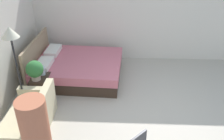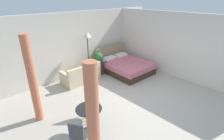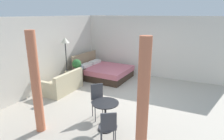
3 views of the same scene
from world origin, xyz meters
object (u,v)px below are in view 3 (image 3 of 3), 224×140
Objects in this scene: bed at (103,72)px; cafe_chair_near_couch at (98,98)px; potted_plant at (77,64)px; couch at (64,84)px; floor_lamp at (65,45)px; cafe_chair_near_window at (108,126)px; balcony_table at (105,111)px; nightstand at (80,75)px; vase at (82,67)px.

bed is 3.36m from cafe_chair_near_couch.
couch is at bearing -172.05° from potted_plant.
potted_plant is (-0.96, 0.68, 0.48)m from bed.
floor_lamp is 3.00m from cafe_chair_near_couch.
cafe_chair_near_couch is at bearing -116.83° from couch.
bed is 1.19× the size of floor_lamp.
potted_plant reaches higher than cafe_chair_near_window.
potted_plant is 0.49× the size of cafe_chair_near_couch.
couch is 1.47m from floor_lamp.
floor_lamp reaches higher than cafe_chair_near_window.
floor_lamp reaches higher than bed.
bed is 2.61× the size of cafe_chair_near_window.
balcony_table is at bearing -134.33° from cafe_chair_near_couch.
cafe_chair_near_window reaches higher than couch.
bed is 2.08m from floor_lamp.
balcony_table is at bearing -120.73° from couch.
nightstand is at bearing 5.15° from couch.
floor_lamp is at bearing 158.81° from potted_plant.
floor_lamp is 3.63m from balcony_table.
cafe_chair_near_couch is (-2.15, -2.11, 0.30)m from nightstand.
floor_lamp is (-0.64, 0.24, 0.97)m from vase.
potted_plant is at bearing 46.20° from balcony_table.
bed is 2.40× the size of cafe_chair_near_couch.
potted_plant reaches higher than cafe_chair_near_couch.
couch is at bearing 59.27° from balcony_table.
couch is 1.16m from potted_plant.
vase is at bearing 140.64° from bed.
vase is at bearing 42.97° from balcony_table.
couch reaches higher than nightstand.
cafe_chair_near_couch is at bearing 39.18° from cafe_chair_near_window.
cafe_chair_near_couch is (-3.01, -1.47, 0.28)m from bed.
bed is at bearing 29.62° from cafe_chair_near_window.
couch reaches higher than balcony_table.
couch is 2.88m from balcony_table.
couch is 2.91× the size of nightstand.
cafe_chair_near_couch is at bearing 45.67° from balcony_table.
nightstand is at bearing -21.54° from floor_lamp.
couch is 2.26m from cafe_chair_near_couch.
vase is 1.18m from floor_lamp.
couch is at bearing -176.80° from vase.
cafe_chair_near_window is (-2.01, -2.82, 0.25)m from couch.
couch is 1.59× the size of cafe_chair_near_couch.
floor_lamp is 2.03× the size of cafe_chair_near_couch.
nightstand is at bearing -23.00° from potted_plant.
cafe_chair_near_window is (-3.27, -2.89, -0.09)m from vase.
bed reaches higher than vase.
cafe_chair_near_window reaches higher than vase.
potted_plant is 3.63m from balcony_table.
cafe_chair_near_couch is (-1.63, -2.31, -1.01)m from floor_lamp.
cafe_chair_near_couch reaches higher than balcony_table.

